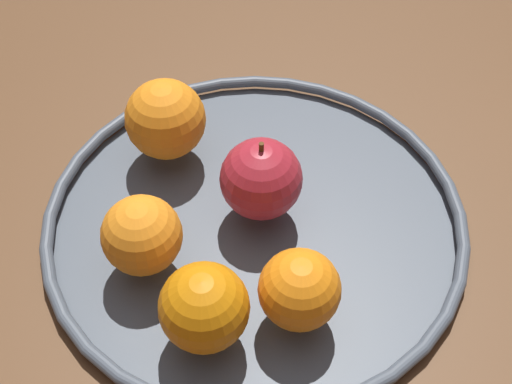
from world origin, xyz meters
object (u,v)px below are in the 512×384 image
Objects in this scene: fruit_bowl at (256,219)px; orange_back_left at (143,235)px; orange_front_right at (205,307)px; orange_front_left at (166,119)px; orange_back_right at (301,290)px; apple at (262,179)px.

fruit_bowl is 5.70× the size of orange_back_left.
orange_front_right is (7.09, 5.59, 0.13)cm from orange_back_left.
orange_back_right is at bearing 32.76° from orange_front_left.
apple reaches higher than orange_back_right.
apple reaches higher than orange_front_left.
orange_front_right is (1.76, -7.50, 0.25)cm from orange_back_right.
orange_back_left is 0.88× the size of orange_front_left.
orange_back_left is at bearing -112.15° from orange_back_right.
apple reaches higher than fruit_bowl.
apple reaches higher than orange_back_left.
orange_front_right is at bearing -17.95° from fruit_bowl.
fruit_bowl is at bearing -161.37° from orange_back_right.
orange_back_right is 14.13cm from orange_back_left.
orange_back_left reaches higher than orange_back_right.
orange_back_right is 0.93× the size of orange_front_right.
orange_front_right is (12.24, -3.97, 4.49)cm from fruit_bowl.
apple is 1.15× the size of orange_front_right.
orange_front_left is at bearing -134.33° from fruit_bowl.
orange_back_right is 0.97× the size of orange_back_left.
apple reaches higher than orange_front_right.
orange_front_right is 21.21cm from orange_front_left.
orange_front_left is at bearing -147.24° from orange_back_right.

